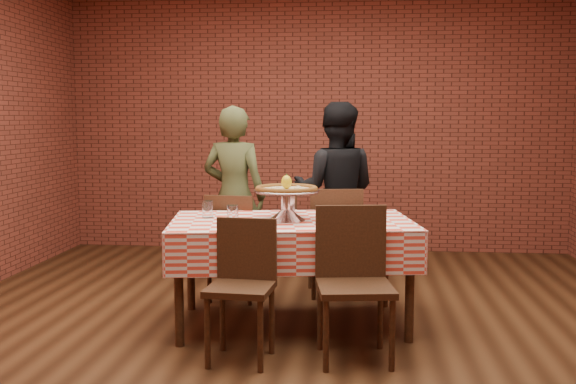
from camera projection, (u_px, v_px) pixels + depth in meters
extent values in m
plane|color=black|center=(289.00, 333.00, 4.63)|extent=(6.00, 6.00, 0.00)
plane|color=brown|center=(316.00, 120.00, 7.43)|extent=(5.50, 0.00, 5.50)
cube|color=#452716|center=(292.00, 273.00, 4.79)|extent=(1.80, 1.24, 0.75)
cylinder|color=beige|center=(287.00, 190.00, 4.71)|extent=(0.58, 0.58, 0.03)
ellipsoid|color=yellow|center=(287.00, 182.00, 4.70)|extent=(0.10, 0.10, 0.10)
cylinder|color=white|center=(233.00, 214.00, 4.61)|extent=(0.09, 0.09, 0.12)
cylinder|color=white|center=(208.00, 209.00, 4.85)|extent=(0.09, 0.09, 0.12)
cylinder|color=white|center=(359.00, 220.00, 4.69)|extent=(0.20, 0.20, 0.01)
cube|color=white|center=(378.00, 224.00, 4.56)|extent=(0.06, 0.06, 0.00)
cube|color=white|center=(383.00, 222.00, 4.61)|extent=(0.05, 0.04, 0.00)
cube|color=silver|center=(289.00, 204.00, 5.07)|extent=(0.11, 0.09, 0.14)
imported|color=#434A28|center=(234.00, 196.00, 5.93)|extent=(0.64, 0.48, 1.58)
imported|color=black|center=(335.00, 191.00, 6.12)|extent=(0.83, 0.67, 1.62)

